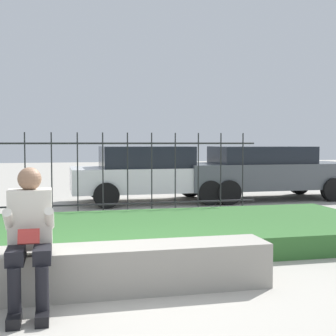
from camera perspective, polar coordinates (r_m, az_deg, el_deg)
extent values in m
plane|color=#A8A399|center=(4.82, -6.13, -14.72)|extent=(60.00, 60.00, 0.00)
cube|color=gray|center=(4.75, -6.46, -12.12)|extent=(3.12, 0.53, 0.45)
cube|color=slate|center=(4.80, -6.44, -14.27)|extent=(3.00, 0.49, 0.08)
cube|color=black|center=(4.16, -18.25, -17.15)|extent=(0.11, 0.26, 0.09)
cylinder|color=black|center=(4.14, -18.23, -13.91)|extent=(0.11, 0.11, 0.36)
cube|color=black|center=(4.28, -18.04, -9.99)|extent=(0.15, 0.42, 0.13)
cube|color=black|center=(4.14, -15.08, -17.17)|extent=(0.11, 0.26, 0.09)
cylinder|color=black|center=(4.13, -15.10, -13.92)|extent=(0.11, 0.11, 0.36)
cube|color=black|center=(4.27, -15.05, -9.99)|extent=(0.15, 0.42, 0.13)
cube|color=beige|center=(4.43, -16.44, -5.97)|extent=(0.38, 0.24, 0.54)
sphere|color=#8C664C|center=(4.37, -16.53, -1.28)|extent=(0.21, 0.21, 0.21)
cylinder|color=beige|center=(4.28, -18.86, -6.05)|extent=(0.08, 0.29, 0.24)
cylinder|color=beige|center=(4.26, -14.26, -6.03)|extent=(0.08, 0.29, 0.24)
cube|color=#B2332D|center=(4.19, -16.62, -8.02)|extent=(0.18, 0.09, 0.13)
cube|color=#33662D|center=(6.81, -8.32, -8.11)|extent=(8.39, 2.81, 0.30)
cylinder|color=#232326|center=(8.70, -9.41, -4.44)|extent=(6.39, 0.03, 0.03)
cylinder|color=#232326|center=(8.62, -9.48, 2.98)|extent=(6.39, 0.03, 0.03)
cylinder|color=#232326|center=(8.65, -17.01, -1.28)|extent=(0.02, 0.02, 1.65)
cylinder|color=#232326|center=(8.63, -13.98, -1.24)|extent=(0.02, 0.02, 1.65)
cylinder|color=#232326|center=(8.64, -10.95, -1.20)|extent=(0.02, 0.02, 1.65)
cylinder|color=#232326|center=(8.66, -7.93, -1.16)|extent=(0.02, 0.02, 1.65)
cylinder|color=#232326|center=(8.72, -4.94, -1.12)|extent=(0.02, 0.02, 1.65)
cylinder|color=#232326|center=(8.79, -2.00, -1.07)|extent=(0.02, 0.02, 1.65)
cylinder|color=#232326|center=(8.89, 0.89, -1.02)|extent=(0.02, 0.02, 1.65)
cylinder|color=#232326|center=(9.01, 3.71, -0.97)|extent=(0.02, 0.02, 1.65)
cylinder|color=#232326|center=(9.16, 6.45, -0.92)|extent=(0.02, 0.02, 1.65)
cylinder|color=#232326|center=(9.32, 9.09, -0.87)|extent=(0.02, 0.02, 1.65)
cube|color=silver|center=(11.49, -1.97, -1.32)|extent=(3.92, 1.76, 0.57)
cube|color=black|center=(11.43, -2.74, 1.37)|extent=(2.16, 1.54, 0.51)
cylinder|color=black|center=(11.01, 5.13, -3.02)|extent=(0.58, 0.20, 0.58)
cylinder|color=black|center=(12.62, 2.67, -2.22)|extent=(0.58, 0.20, 0.58)
cylinder|color=black|center=(10.49, -7.55, -3.34)|extent=(0.58, 0.20, 0.58)
cylinder|color=black|center=(12.18, -8.37, -2.45)|extent=(0.58, 0.20, 0.58)
cube|color=#4C5156|center=(12.39, 12.01, -0.89)|extent=(4.47, 1.73, 0.65)
cube|color=black|center=(12.29, 11.29, 1.59)|extent=(2.47, 1.50, 0.43)
cylinder|color=black|center=(12.38, 19.43, -2.50)|extent=(0.58, 0.21, 0.58)
cylinder|color=black|center=(13.78, 15.69, -1.88)|extent=(0.58, 0.21, 0.58)
cylinder|color=black|center=(11.12, 7.40, -2.97)|extent=(0.58, 0.21, 0.58)
cylinder|color=black|center=(12.66, 4.72, -2.21)|extent=(0.58, 0.21, 0.58)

